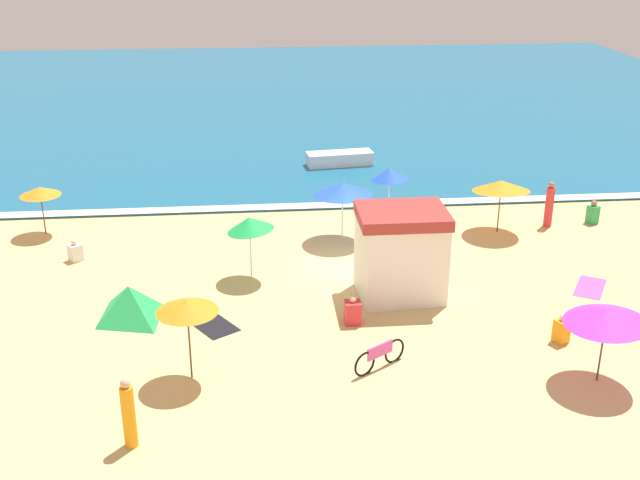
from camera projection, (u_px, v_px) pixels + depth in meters
ground_plane at (353, 268)px, 27.48m from camera, size 60.00×60.00×0.00m
ocean_water at (299, 97)px, 53.24m from camera, size 60.00×44.00×0.10m
wave_breaker_foam at (333, 205)px, 33.24m from camera, size 57.00×0.70×0.01m
lifeguard_cabana at (401, 253)px, 24.98m from camera, size 2.78×2.30×2.94m
beach_umbrella_0 at (501, 186)px, 29.97m from camera, size 2.42×2.45×2.20m
beach_umbrella_1 at (187, 306)px, 20.17m from camera, size 1.87×1.86×2.30m
beach_umbrella_4 at (250, 224)px, 26.03m from camera, size 1.86×1.82×2.29m
beach_umbrella_5 at (607, 316)px, 20.12m from camera, size 2.59×2.57×2.20m
beach_umbrella_6 at (40, 191)px, 29.83m from camera, size 2.07×2.07×1.90m
beach_umbrella_8 at (343, 189)px, 29.19m from camera, size 2.95×2.96×2.30m
beach_umbrella_9 at (390, 174)px, 31.45m from camera, size 2.09×2.08×2.15m
beach_tent at (129, 302)px, 23.93m from camera, size 2.54×2.60×1.06m
parked_bicycle at (380, 356)px, 21.27m from camera, size 1.55×1.06×0.76m
beachgoer_0 at (353, 312)px, 23.65m from camera, size 0.48×0.48×0.90m
beachgoer_1 at (129, 414)px, 17.96m from camera, size 0.44×0.44×1.80m
beachgoer_2 at (593, 213)px, 31.39m from camera, size 0.50×0.50×0.96m
beachgoer_3 at (549, 205)px, 30.92m from camera, size 0.46×0.46×1.84m
beachgoer_4 at (75, 252)px, 28.01m from camera, size 0.60×0.60×0.80m
beachgoer_6 at (561, 330)px, 22.58m from camera, size 0.50×0.50×0.90m
beach_towel_0 at (215, 326)px, 23.57m from camera, size 1.58×1.70×0.01m
beach_towel_1 at (414, 225)px, 31.30m from camera, size 1.64×0.95×0.01m
beach_towel_3 at (590, 287)px, 26.06m from camera, size 1.61×1.92×0.01m
small_boat_0 at (340, 159)px, 38.47m from camera, size 3.30×1.39×0.65m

